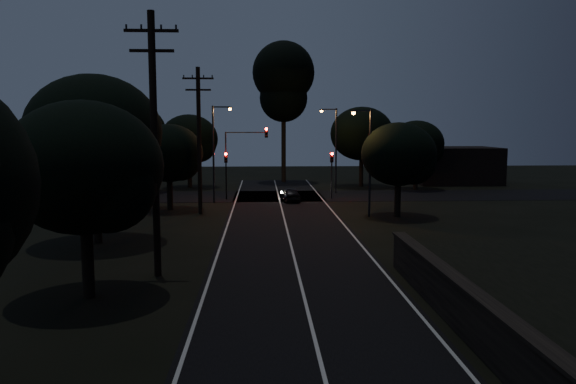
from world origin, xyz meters
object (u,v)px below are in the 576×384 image
signal_left (226,167)px  signal_mast (245,149)px  streetlight_a (216,147)px  car (291,195)px  streetlight_c (368,155)px  signal_right (332,166)px  streetlight_b (334,144)px  utility_pole_mid (154,141)px  tall_pine (284,81)px  utility_pole_far (199,138)px

signal_left → signal_mast: signal_mast is taller
streetlight_a → car: bearing=3.8°
signal_left → streetlight_c: streetlight_c is taller
signal_right → streetlight_b: 4.45m
utility_pole_mid → streetlight_c: size_ratio=1.47×
streetlight_a → car: streetlight_a is taller
tall_pine → signal_left: size_ratio=3.85×
streetlight_a → signal_mast: bearing=39.8°
utility_pole_mid → tall_pine: tall_pine is taller
signal_right → car: bearing=-156.7°
signal_left → signal_mast: 2.26m
tall_pine → signal_mast: size_ratio=2.52×
signal_right → signal_mast: (-7.51, 0.00, 1.50)m
signal_right → streetlight_a: streetlight_a is taller
streetlight_b → car: size_ratio=2.33×
signal_mast → utility_pole_mid: bearing=-97.0°
signal_mast → streetlight_a: (-2.39, -1.99, 0.30)m
streetlight_a → car: size_ratio=2.33×
signal_right → streetlight_b: (0.71, 4.01, 1.80)m
tall_pine → car: 19.79m
streetlight_b → streetlight_c: (0.52, -14.00, -0.29)m
utility_pole_far → signal_mast: utility_pole_far is taller
signal_mast → streetlight_b: (8.22, 4.01, 0.30)m
signal_left → streetlight_a: (-0.71, -1.99, 1.80)m
streetlight_c → signal_left: bearing=136.2°
signal_right → signal_mast: 7.66m
signal_mast → signal_right: bearing=-0.0°
streetlight_a → utility_pole_mid: bearing=-91.7°
utility_pole_far → tall_pine: size_ratio=0.67×
tall_pine → streetlight_c: bearing=-79.1°
utility_pole_mid → streetlight_b: (11.31, 29.00, -1.10)m
utility_pole_far → signal_left: (1.40, 7.99, -2.65)m
streetlight_c → streetlight_b: bearing=92.1°
utility_pole_mid → utility_pole_far: bearing=90.0°
signal_left → streetlight_c: bearing=-43.8°
utility_pole_far → tall_pine: tall_pine is taller
streetlight_a → streetlight_b: bearing=29.5°
utility_pole_far → signal_mast: bearing=68.9°
tall_pine → signal_mast: (-3.91, -15.01, -7.03)m
signal_right → car: (-3.66, -1.58, -2.25)m
tall_pine → signal_right: bearing=-76.5°
streetlight_a → streetlight_c: streetlight_a is taller
utility_pole_mid → utility_pole_far: size_ratio=1.05×
tall_pine → streetlight_a: 19.34m
signal_left → streetlight_b: (9.91, 4.01, 1.80)m
utility_pole_mid → streetlight_a: size_ratio=1.38×
streetlight_b → car: (-4.37, -5.59, -4.05)m
tall_pine → streetlight_b: size_ratio=1.97×
signal_mast → utility_pole_far: bearing=-111.1°
streetlight_b → car: bearing=-128.0°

